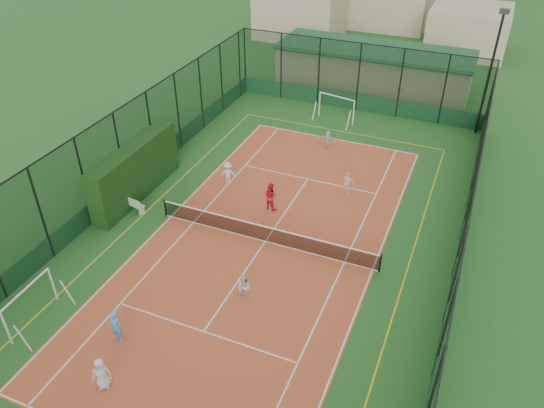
{
  "coord_description": "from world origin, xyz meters",
  "views": [
    {
      "loc": [
        8.33,
        -19.04,
        16.68
      ],
      "look_at": [
        -0.3,
        1.59,
        1.2
      ],
      "focal_mm": 35.0,
      "sensor_mm": 36.0,
      "label": 1
    }
  ],
  "objects_px": {
    "child_near_left": "(101,374)",
    "clubhouse": "(374,67)",
    "child_far_back": "(328,139)",
    "white_bench": "(131,202)",
    "coach": "(270,196)",
    "futsal_goal_far": "(336,109)",
    "floodlight_ne": "(489,75)",
    "futsal_goal_near": "(31,305)",
    "child_near_mid": "(116,326)",
    "child_far_left": "(228,173)",
    "child_near_right": "(244,288)",
    "child_far_right": "(347,183)"
  },
  "relations": [
    {
      "from": "futsal_goal_near",
      "to": "child_near_right",
      "type": "xyz_separation_m",
      "value": [
        7.53,
        4.57,
        -0.26
      ]
    },
    {
      "from": "futsal_goal_near",
      "to": "clubhouse",
      "type": "bearing_deg",
      "value": -14.31
    },
    {
      "from": "child_near_right",
      "to": "coach",
      "type": "bearing_deg",
      "value": 110.29
    },
    {
      "from": "child_near_left",
      "to": "child_far_back",
      "type": "distance_m",
      "value": 20.86
    },
    {
      "from": "floodlight_ne",
      "to": "clubhouse",
      "type": "relative_size",
      "value": 0.54
    },
    {
      "from": "child_near_left",
      "to": "coach",
      "type": "xyz_separation_m",
      "value": [
        1.22,
        12.88,
        0.09
      ]
    },
    {
      "from": "floodlight_ne",
      "to": "child_near_mid",
      "type": "distance_m",
      "value": 27.46
    },
    {
      "from": "floodlight_ne",
      "to": "child_far_back",
      "type": "relative_size",
      "value": 7.18
    },
    {
      "from": "child_far_right",
      "to": "white_bench",
      "type": "bearing_deg",
      "value": 33.8
    },
    {
      "from": "clubhouse",
      "to": "coach",
      "type": "height_order",
      "value": "clubhouse"
    },
    {
      "from": "child_far_right",
      "to": "child_far_back",
      "type": "distance_m",
      "value": 5.52
    },
    {
      "from": "floodlight_ne",
      "to": "futsal_goal_near",
      "type": "relative_size",
      "value": 2.97
    },
    {
      "from": "child_far_back",
      "to": "child_far_left",
      "type": "bearing_deg",
      "value": 59.26
    },
    {
      "from": "child_near_mid",
      "to": "coach",
      "type": "bearing_deg",
      "value": 84.36
    },
    {
      "from": "floodlight_ne",
      "to": "clubhouse",
      "type": "bearing_deg",
      "value": 147.88
    },
    {
      "from": "child_near_left",
      "to": "clubhouse",
      "type": "bearing_deg",
      "value": 52.25
    },
    {
      "from": "white_bench",
      "to": "futsal_goal_near",
      "type": "bearing_deg",
      "value": -73.29
    },
    {
      "from": "futsal_goal_near",
      "to": "child_far_left",
      "type": "height_order",
      "value": "futsal_goal_near"
    },
    {
      "from": "futsal_goal_near",
      "to": "child_near_right",
      "type": "height_order",
      "value": "futsal_goal_near"
    },
    {
      "from": "clubhouse",
      "to": "white_bench",
      "type": "distance_m",
      "value": 23.59
    },
    {
      "from": "clubhouse",
      "to": "child_near_left",
      "type": "distance_m",
      "value": 32.2
    },
    {
      "from": "child_near_right",
      "to": "child_far_left",
      "type": "distance_m",
      "value": 9.53
    },
    {
      "from": "child_near_mid",
      "to": "child_far_left",
      "type": "relative_size",
      "value": 1.09
    },
    {
      "from": "child_far_back",
      "to": "coach",
      "type": "bearing_deg",
      "value": 85.6
    },
    {
      "from": "white_bench",
      "to": "coach",
      "type": "distance_m",
      "value": 7.54
    },
    {
      "from": "child_near_mid",
      "to": "futsal_goal_near",
      "type": "bearing_deg",
      "value": -167.39
    },
    {
      "from": "futsal_goal_far",
      "to": "child_near_mid",
      "type": "xyz_separation_m",
      "value": [
        -2.12,
        -22.77,
        -0.15
      ]
    },
    {
      "from": "child_far_left",
      "to": "child_far_right",
      "type": "relative_size",
      "value": 1.01
    },
    {
      "from": "child_far_back",
      "to": "coach",
      "type": "height_order",
      "value": "coach"
    },
    {
      "from": "white_bench",
      "to": "child_near_left",
      "type": "distance_m",
      "value": 11.4
    },
    {
      "from": "coach",
      "to": "futsal_goal_far",
      "type": "bearing_deg",
      "value": -77.3
    },
    {
      "from": "futsal_goal_far",
      "to": "child_far_left",
      "type": "xyz_separation_m",
      "value": [
        -3.3,
        -10.52,
        -0.21
      ]
    },
    {
      "from": "child_far_back",
      "to": "child_near_right",
      "type": "bearing_deg",
      "value": 94.42
    },
    {
      "from": "floodlight_ne",
      "to": "child_near_mid",
      "type": "height_order",
      "value": "floodlight_ne"
    },
    {
      "from": "futsal_goal_near",
      "to": "white_bench",
      "type": "bearing_deg",
      "value": 5.12
    },
    {
      "from": "child_far_left",
      "to": "coach",
      "type": "xyz_separation_m",
      "value": [
        3.26,
        -1.42,
        0.11
      ]
    },
    {
      "from": "child_far_back",
      "to": "white_bench",
      "type": "bearing_deg",
      "value": 55.89
    },
    {
      "from": "futsal_goal_near",
      "to": "child_near_right",
      "type": "bearing_deg",
      "value": -60.54
    },
    {
      "from": "child_far_back",
      "to": "child_near_mid",
      "type": "bearing_deg",
      "value": 82.42
    },
    {
      "from": "clubhouse",
      "to": "child_near_mid",
      "type": "bearing_deg",
      "value": -95.63
    },
    {
      "from": "white_bench",
      "to": "child_near_right",
      "type": "height_order",
      "value": "child_near_right"
    },
    {
      "from": "futsal_goal_far",
      "to": "child_far_back",
      "type": "xyz_separation_m",
      "value": [
        0.7,
        -4.05,
        -0.33
      ]
    },
    {
      "from": "clubhouse",
      "to": "child_far_back",
      "type": "xyz_separation_m",
      "value": [
        -0.15,
        -11.35,
        -0.99
      ]
    },
    {
      "from": "child_near_right",
      "to": "child_near_left",
      "type": "bearing_deg",
      "value": -108.19
    },
    {
      "from": "white_bench",
      "to": "floodlight_ne",
      "type": "bearing_deg",
      "value": 55.56
    },
    {
      "from": "child_near_mid",
      "to": "child_far_right",
      "type": "relative_size",
      "value": 1.1
    },
    {
      "from": "futsal_goal_far",
      "to": "child_far_right",
      "type": "xyz_separation_m",
      "value": [
        3.38,
        -8.87,
        -0.22
      ]
    },
    {
      "from": "futsal_goal_far",
      "to": "coach",
      "type": "relative_size",
      "value": 1.77
    },
    {
      "from": "floodlight_ne",
      "to": "coach",
      "type": "relative_size",
      "value": 5.18
    },
    {
      "from": "futsal_goal_far",
      "to": "floodlight_ne",
      "type": "bearing_deg",
      "value": 23.02
    }
  ]
}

